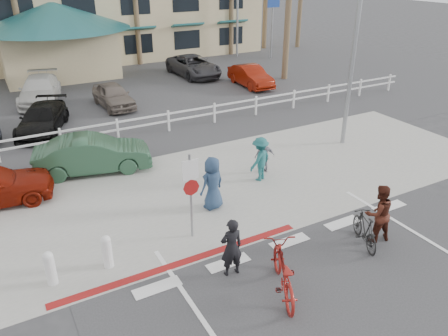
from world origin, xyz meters
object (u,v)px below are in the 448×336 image
sign_post (191,192)px  car_white_sedan (93,154)px  bike_black (365,229)px  bike_red (283,272)px

sign_post → car_white_sedan: size_ratio=0.69×
sign_post → bike_black: (4.06, -2.67, -0.97)m
car_white_sedan → bike_black: bearing=-134.0°
sign_post → bike_red: 3.40m
bike_red → car_white_sedan: bearing=-51.0°
bike_red → bike_black: size_ratio=1.40×
bike_red → car_white_sedan: (-2.30, 8.85, 0.11)m
bike_black → car_white_sedan: (-5.45, 8.36, 0.22)m
car_white_sedan → sign_post: bearing=-153.3°
bike_red → sign_post: bearing=-49.7°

